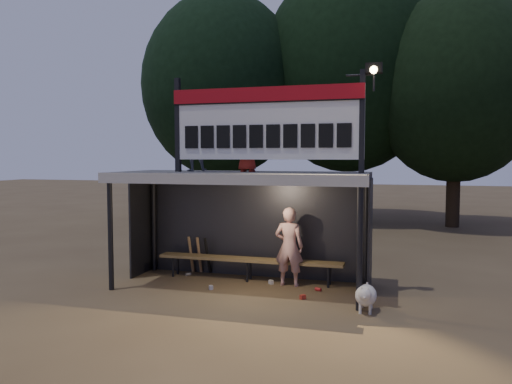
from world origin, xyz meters
TOP-DOWN VIEW (x-y plane):
  - ground at (0.00, 0.00)m, footprint 80.00×80.00m
  - player at (0.90, 0.38)m, footprint 0.59×0.39m
  - child_a at (-1.10, 0.24)m, footprint 0.65×0.58m
  - child_b at (0.09, 0.18)m, footprint 0.51×0.35m
  - dugout_shelter at (0.00, 0.24)m, footprint 5.10×2.08m
  - scoreboard_assembly at (0.56, -0.01)m, footprint 4.10×0.27m
  - bench at (0.00, 0.55)m, footprint 4.00×0.35m
  - tree_left at (-4.00, 10.00)m, footprint 6.46×6.46m
  - tree_mid at (1.00, 11.50)m, footprint 7.22×7.22m
  - tree_right at (5.00, 10.50)m, footprint 6.08×6.08m
  - dog at (2.52, -0.95)m, footprint 0.36×0.81m
  - bats at (-1.24, 0.82)m, footprint 0.49×0.33m
  - litter at (0.31, 0.04)m, footprint 3.09×1.23m

SIDE VIEW (x-z plane):
  - ground at x=0.00m, z-range 0.00..0.00m
  - litter at x=0.31m, z-range 0.00..0.08m
  - dog at x=2.52m, z-range 0.03..0.53m
  - bats at x=-1.24m, z-range 0.01..0.85m
  - bench at x=0.00m, z-range 0.19..0.67m
  - player at x=0.90m, z-range 0.00..1.61m
  - dugout_shelter at x=0.00m, z-range 0.69..3.01m
  - child_b at x=0.09m, z-range 2.32..3.32m
  - child_a at x=-1.10m, z-range 2.32..3.40m
  - scoreboard_assembly at x=0.56m, z-range 2.33..4.32m
  - tree_right at x=5.00m, z-range 0.83..9.55m
  - tree_left at x=-4.00m, z-range 0.88..10.15m
  - tree_mid at x=1.00m, z-range 0.99..11.34m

